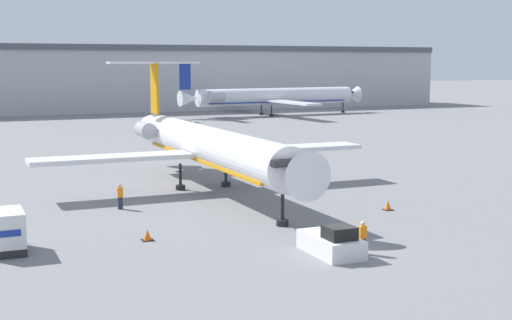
# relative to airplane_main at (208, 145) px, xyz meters

# --- Properties ---
(ground_plane) EXTENTS (600.00, 600.00, 0.00)m
(ground_plane) POSITION_rel_airplane_main_xyz_m (0.12, -21.37, -3.71)
(ground_plane) COLOR slate
(terminal_building) EXTENTS (180.00, 16.80, 14.01)m
(terminal_building) POSITION_rel_airplane_main_xyz_m (0.12, 98.63, 3.32)
(terminal_building) COLOR #B2B2B7
(terminal_building) RESTS_ON ground
(airplane_main) EXTENTS (28.06, 34.03, 10.44)m
(airplane_main) POSITION_rel_airplane_main_xyz_m (0.00, 0.00, 0.00)
(airplane_main) COLOR white
(airplane_main) RESTS_ON ground
(pushback_tug) EXTENTS (2.15, 4.19, 1.75)m
(pushback_tug) POSITION_rel_airplane_main_xyz_m (-0.37, -21.12, -3.07)
(pushback_tug) COLOR silver
(pushback_tug) RESTS_ON ground
(luggage_cart) EXTENTS (1.90, 3.08, 2.33)m
(luggage_cart) POSITION_rel_airplane_main_xyz_m (-16.61, -13.68, -2.55)
(luggage_cart) COLOR #232326
(luggage_cart) RESTS_ON ground
(worker_near_tug) EXTENTS (0.40, 0.26, 1.83)m
(worker_near_tug) POSITION_rel_airplane_main_xyz_m (1.20, -21.74, -2.75)
(worker_near_tug) COLOR #232838
(worker_near_tug) RESTS_ON ground
(worker_by_wing) EXTENTS (0.40, 0.25, 1.82)m
(worker_by_wing) POSITION_rel_airplane_main_xyz_m (-8.27, -4.63, -2.75)
(worker_by_wing) COLOR #232838
(worker_by_wing) RESTS_ON ground
(traffic_cone_left) EXTENTS (0.68, 0.68, 0.67)m
(traffic_cone_left) POSITION_rel_airplane_main_xyz_m (-8.81, -14.18, -3.39)
(traffic_cone_left) COLOR black
(traffic_cone_left) RESTS_ON ground
(traffic_cone_right) EXTENTS (0.64, 0.64, 0.71)m
(traffic_cone_right) POSITION_rel_airplane_main_xyz_m (9.06, -12.46, -3.38)
(traffic_cone_right) COLOR black
(traffic_cone_right) RESTS_ON ground
(airplane_parked_far_left) EXTENTS (39.94, 33.63, 10.47)m
(airplane_parked_far_left) POSITION_rel_airplane_main_xyz_m (39.24, 73.38, 0.02)
(airplane_parked_far_left) COLOR silver
(airplane_parked_far_left) RESTS_ON ground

